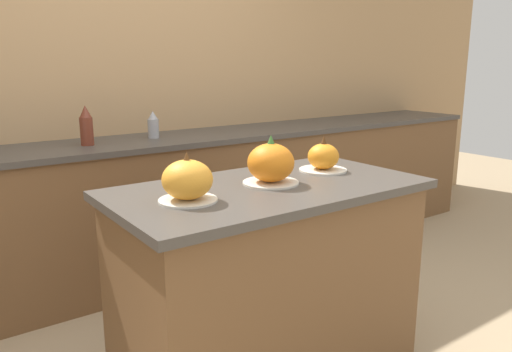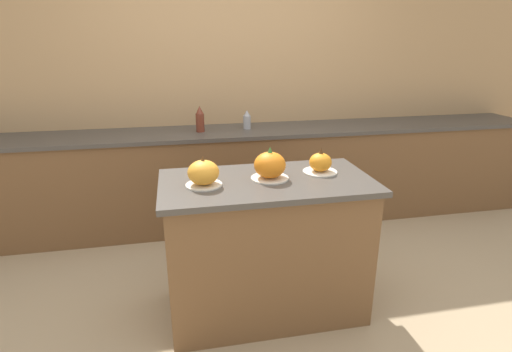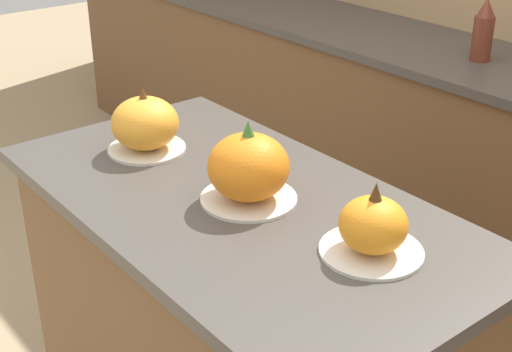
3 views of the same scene
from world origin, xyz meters
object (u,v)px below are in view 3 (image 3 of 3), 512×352
(pumpkin_cake_left, at_px, (145,125))
(pumpkin_cake_center, at_px, (248,169))
(pumpkin_cake_right, at_px, (373,228))
(bottle_tall, at_px, (483,31))

(pumpkin_cake_left, distance_m, pumpkin_cake_center, 0.40)
(pumpkin_cake_center, height_order, pumpkin_cake_right, pumpkin_cake_center)
(pumpkin_cake_left, xyz_separation_m, bottle_tall, (0.08, 1.38, 0.05))
(pumpkin_cake_left, height_order, pumpkin_cake_center, pumpkin_cake_center)
(pumpkin_cake_left, xyz_separation_m, pumpkin_cake_right, (0.74, 0.09, -0.02))
(pumpkin_cake_center, height_order, bottle_tall, bottle_tall)
(pumpkin_cake_left, xyz_separation_m, pumpkin_cake_center, (0.40, 0.04, 0.01))
(pumpkin_cake_center, bearing_deg, bottle_tall, 103.44)
(pumpkin_cake_center, distance_m, pumpkin_cake_right, 0.35)
(pumpkin_cake_center, xyz_separation_m, pumpkin_cake_right, (0.34, 0.05, -0.02))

